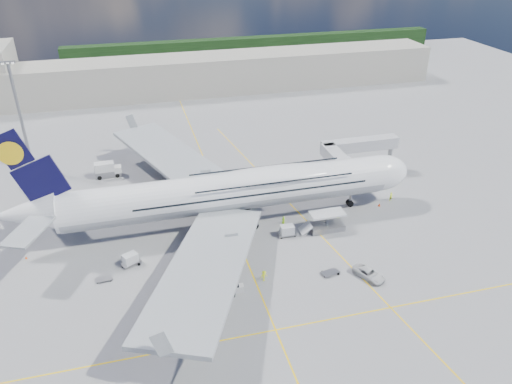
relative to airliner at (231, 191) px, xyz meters
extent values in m
plane|color=gray|center=(-0.26, -10.00, -6.87)|extent=(300.00, 300.00, 0.00)
cube|color=yellow|center=(-0.26, -10.00, -6.86)|extent=(0.25, 220.00, 0.01)
cube|color=yellow|center=(-0.26, -30.00, -6.86)|extent=(120.00, 0.25, 0.01)
cube|color=yellow|center=(13.74, 0.00, -6.86)|extent=(14.16, 99.06, 0.01)
cylinder|color=white|center=(-0.26, 0.00, -0.07)|extent=(62.00, 7.20, 7.20)
cylinder|color=#9EA0A5|center=(-0.26, 0.00, -0.22)|extent=(60.76, 7.13, 7.13)
ellipsoid|color=white|center=(7.74, 0.00, 1.91)|extent=(36.00, 6.84, 3.76)
ellipsoid|color=white|center=(30.74, 0.00, -0.07)|extent=(11.52, 7.20, 7.20)
ellipsoid|color=black|center=(33.98, 0.00, 0.53)|extent=(3.84, 4.16, 1.44)
cone|color=white|center=(-35.76, 0.00, 0.73)|extent=(10.00, 6.84, 6.84)
cube|color=black|center=(-33.76, 0.00, 9.53)|extent=(11.02, 0.46, 14.61)
cylinder|color=yellow|center=(-35.86, 0.00, 12.03)|extent=(4.00, 0.60, 4.00)
cube|color=#999EA3|center=(-8.26, 20.00, -1.27)|extent=(25.49, 39.15, 3.35)
cube|color=#999EA3|center=(-8.26, -20.00, -1.27)|extent=(25.49, 39.15, 3.35)
cylinder|color=#B7BABF|center=(-3.26, 12.50, -3.67)|extent=(5.20, 3.50, 3.50)
cylinder|color=#B7BABF|center=(-7.76, 23.00, -3.67)|extent=(5.20, 3.50, 3.50)
cylinder|color=#B7BABF|center=(-3.26, -12.50, -3.67)|extent=(5.20, 3.50, 3.50)
cylinder|color=#B7BABF|center=(-7.76, -23.00, -3.67)|extent=(5.20, 3.50, 3.50)
cylinder|color=gray|center=(24.74, 0.00, -4.67)|extent=(0.44, 0.44, 3.80)
cylinder|color=black|center=(24.74, 0.00, -6.22)|extent=(1.30, 0.90, 1.30)
cylinder|color=gray|center=(-0.26, 0.00, -4.67)|extent=(0.56, 0.56, 3.80)
cylinder|color=black|center=(-0.26, 3.20, -6.12)|extent=(1.50, 0.90, 1.50)
cube|color=#B7B7BC|center=(24.74, 8.60, 0.23)|extent=(3.00, 10.00, 2.60)
cube|color=#B7B7BC|center=(32.74, 13.60, 0.23)|extent=(18.00, 3.00, 2.60)
cylinder|color=gray|center=(26.74, 11.60, -3.32)|extent=(0.80, 0.80, 7.10)
cylinder|color=black|center=(26.74, 11.60, -6.42)|extent=(0.90, 0.80, 0.90)
cylinder|color=gray|center=(40.74, 13.60, -3.32)|extent=(1.00, 1.00, 7.10)
cube|color=gray|center=(40.74, 13.60, -6.47)|extent=(2.00, 2.00, 0.80)
cylinder|color=#B7B7BC|center=(24.74, 4.80, 0.23)|extent=(3.60, 3.60, 2.80)
cube|color=silver|center=(16.74, -7.10, -3.37)|extent=(6.50, 3.20, 0.35)
cube|color=gray|center=(16.74, -7.10, -6.32)|extent=(6.50, 3.20, 1.10)
cube|color=gray|center=(16.74, -7.10, -4.82)|extent=(0.22, 1.99, 3.00)
cylinder|color=black|center=(14.14, -8.30, -6.52)|extent=(0.70, 0.30, 0.70)
cube|color=silver|center=(12.54, -7.10, -5.87)|extent=(2.16, 2.60, 1.60)
cylinder|color=gray|center=(-40.26, 35.00, 5.63)|extent=(0.70, 0.70, 25.00)
cube|color=gray|center=(-40.26, 35.00, 18.33)|extent=(3.00, 0.40, 0.60)
cube|color=#B2AD9E|center=(-0.26, 85.00, -0.87)|extent=(180.00, 16.00, 12.00)
cube|color=#193814|center=(39.74, 130.00, -2.87)|extent=(160.00, 6.00, 8.00)
cube|color=gray|center=(-24.00, -12.06, -6.57)|extent=(2.64, 1.50, 0.15)
cylinder|color=black|center=(-25.03, -12.58, -6.68)|extent=(0.38, 0.15, 0.38)
cylinder|color=black|center=(-22.97, -11.55, -6.68)|extent=(0.38, 0.15, 0.38)
cube|color=gray|center=(-11.44, -12.21, -6.52)|extent=(3.10, 1.80, 0.18)
cylinder|color=black|center=(-12.64, -12.81, -6.65)|extent=(0.44, 0.18, 0.44)
cylinder|color=black|center=(-10.24, -11.61, -6.65)|extent=(0.44, 0.18, 0.44)
cube|color=gray|center=(-6.33, -19.17, -6.47)|extent=(3.53, 2.07, 0.20)
cylinder|color=black|center=(-7.69, -19.85, -6.62)|extent=(0.50, 0.20, 0.50)
cylinder|color=black|center=(-4.96, -18.49, -6.62)|extent=(0.50, 0.20, 0.50)
cube|color=gray|center=(-19.57, -8.77, -6.49)|extent=(3.71, 3.07, 0.20)
cylinder|color=black|center=(-20.88, -9.42, -6.63)|extent=(0.48, 0.20, 0.48)
cylinder|color=black|center=(-18.26, -8.12, -6.63)|extent=(0.48, 0.20, 0.48)
cube|color=silver|center=(-19.57, -8.77, -5.61)|extent=(2.88, 2.56, 1.63)
cube|color=gray|center=(12.27, -20.01, -6.53)|extent=(3.20, 2.18, 0.18)
cylinder|color=black|center=(11.10, -20.60, -6.65)|extent=(0.43, 0.18, 0.43)
cylinder|color=black|center=(13.44, -19.43, -6.65)|extent=(0.43, 0.18, 0.43)
cube|color=gray|center=(8.90, -7.23, -6.48)|extent=(3.45, 1.94, 0.20)
cylinder|color=black|center=(7.55, -7.91, -6.62)|extent=(0.49, 0.20, 0.49)
cylinder|color=black|center=(10.24, -6.56, -6.62)|extent=(0.49, 0.20, 0.49)
cube|color=silver|center=(8.90, -7.23, -5.58)|extent=(2.54, 1.79, 1.68)
cube|color=silver|center=(-3.88, -20.39, -6.25)|extent=(2.58, 1.36, 1.16)
cube|color=black|center=(-3.88, -20.39, -5.53)|extent=(0.98, 1.14, 0.44)
cylinder|color=black|center=(-4.77, -20.88, -6.58)|extent=(0.57, 0.22, 0.57)
cylinder|color=black|center=(-2.99, -19.90, -6.58)|extent=(0.57, 0.22, 0.57)
cube|color=gray|center=(-7.82, 22.95, -5.89)|extent=(6.73, 3.99, 1.95)
cube|color=silver|center=(-8.50, 22.95, -4.04)|extent=(5.17, 3.63, 2.14)
cube|color=silver|center=(-5.38, 22.95, -5.02)|extent=(2.30, 2.64, 1.56)
cube|color=black|center=(-4.70, 22.95, -4.82)|extent=(0.68, 1.91, 0.88)
cylinder|color=black|center=(-5.67, 21.83, -6.33)|extent=(1.07, 0.34, 1.07)
cylinder|color=black|center=(-9.96, 24.07, -6.33)|extent=(1.07, 0.34, 1.07)
cube|color=#FD4D0D|center=(-8.50, 22.95, -4.72)|extent=(5.23, 3.69, 0.49)
cube|color=gray|center=(-23.03, 26.45, -5.98)|extent=(5.87, 2.38, 1.78)
cube|color=silver|center=(-23.66, 26.45, -4.28)|extent=(4.36, 2.40, 1.96)
cube|color=silver|center=(-20.81, 26.45, -5.18)|extent=(1.69, 2.11, 1.43)
cube|color=black|center=(-20.18, 26.45, -5.00)|extent=(0.21, 1.79, 0.80)
cylinder|color=black|center=(-21.07, 25.42, -6.38)|extent=(0.98, 0.31, 0.98)
cylinder|color=black|center=(-24.99, 27.47, -6.38)|extent=(0.98, 0.31, 0.98)
imported|color=silver|center=(17.96, -22.49, -6.10)|extent=(4.64, 6.12, 1.54)
imported|color=#E5FF1A|center=(33.92, -0.26, -5.89)|extent=(0.80, 0.61, 1.95)
imported|color=#B0E418|center=(19.99, -4.97, -5.92)|extent=(1.17, 1.16, 1.90)
imported|color=#96EB18|center=(-15.32, -17.78, -5.93)|extent=(0.47, 1.10, 1.87)
imported|color=#A3FE1A|center=(9.51, -3.09, -6.08)|extent=(0.92, 0.86, 1.58)
imported|color=#EFFF1A|center=(1.14, -18.87, -5.89)|extent=(1.40, 1.01, 1.96)
cone|color=#FD4D0D|center=(30.61, -1.70, -6.55)|extent=(0.50, 0.50, 0.64)
cube|color=#FD4D0D|center=(30.61, -1.70, -6.85)|extent=(0.43, 0.43, 0.03)
cone|color=#FD4D0D|center=(-10.61, 8.83, -6.62)|extent=(0.40, 0.40, 0.51)
cube|color=#FD4D0D|center=(-10.61, 8.83, -6.85)|extent=(0.34, 0.34, 0.03)
cone|color=#FD4D0D|center=(-7.90, 28.84, -6.55)|extent=(0.50, 0.50, 0.64)
cube|color=#FD4D0D|center=(-7.90, 28.84, -6.85)|extent=(0.43, 0.43, 0.03)
cone|color=#FD4D0D|center=(-7.59, -17.44, -6.55)|extent=(0.50, 0.50, 0.64)
cube|color=#FD4D0D|center=(-7.59, -17.44, -6.85)|extent=(0.43, 0.43, 0.03)
cone|color=#FD4D0D|center=(-10.13, -18.50, -6.55)|extent=(0.51, 0.51, 0.64)
cube|color=#FD4D0D|center=(-10.13, -18.50, -6.85)|extent=(0.44, 0.44, 0.03)
cone|color=#FD4D0D|center=(-37.07, -2.42, -6.62)|extent=(0.40, 0.40, 0.50)
cube|color=#FD4D0D|center=(-37.07, -2.42, -6.85)|extent=(0.34, 0.34, 0.03)
camera|label=1|loc=(-16.71, -80.68, 44.65)|focal=35.00mm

